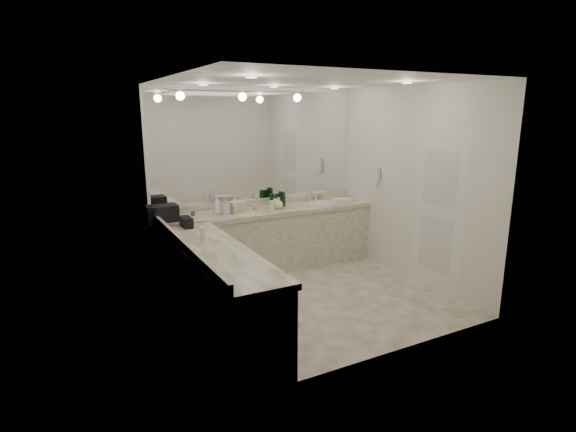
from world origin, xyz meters
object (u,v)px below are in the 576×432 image
cream_cosmetic_case (236,207)px  soap_bottle_c (278,203)px  hand_towel (343,200)px  soap_bottle_a (217,205)px  black_toiletry_bag (162,213)px  soap_bottle_b (225,206)px  wall_phone (376,175)px  sink (323,203)px

cream_cosmetic_case → soap_bottle_c: size_ratio=1.48×
cream_cosmetic_case → soap_bottle_c: bearing=-30.3°
hand_towel → soap_bottle_a: (-2.03, 0.07, 0.10)m
black_toiletry_bag → soap_bottle_a: 0.77m
black_toiletry_bag → cream_cosmetic_case: 1.05m
black_toiletry_bag → soap_bottle_b: 0.86m
wall_phone → soap_bottle_c: 1.51m
soap_bottle_b → hand_towel: bearing=0.0°
cream_cosmetic_case → soap_bottle_a: soap_bottle_a is taller
cream_cosmetic_case → hand_towel: size_ratio=0.96×
soap_bottle_b → soap_bottle_a: bearing=143.5°
sink → black_toiletry_bag: size_ratio=1.13×
black_toiletry_bag → cream_cosmetic_case: (1.05, 0.09, -0.04)m
sink → soap_bottle_a: size_ratio=1.86×
sink → soap_bottle_b: soap_bottle_b is taller
black_toiletry_bag → hand_towel: bearing=0.4°
wall_phone → soap_bottle_b: wall_phone is taller
hand_towel → soap_bottle_c: 1.14m
sink → soap_bottle_c: soap_bottle_c is taller
wall_phone → hand_towel: 0.69m
hand_towel → soap_bottle_b: bearing=-180.0°
sink → hand_towel: hand_towel is taller
cream_cosmetic_case → soap_bottle_b: (-0.19, -0.07, 0.03)m
hand_towel → soap_bottle_a: soap_bottle_a is taller
hand_towel → soap_bottle_a: 2.04m
black_toiletry_bag → soap_bottle_b: bearing=1.3°
soap_bottle_b → soap_bottle_c: soap_bottle_b is taller
black_toiletry_bag → cream_cosmetic_case: bearing=5.0°
sink → black_toiletry_bag: 2.45m
soap_bottle_a → sink: bearing=-1.6°
wall_phone → hand_towel: wall_phone is taller
cream_cosmetic_case → soap_bottle_b: bearing=-179.7°
wall_phone → soap_bottle_c: size_ratio=1.43×
hand_towel → sink: bearing=176.3°
wall_phone → soap_bottle_b: size_ratio=1.13×
wall_phone → hand_towel: bearing=118.1°
sink → soap_bottle_b: bearing=-179.2°
sink → wall_phone: bearing=-39.6°
wall_phone → hand_towel: size_ratio=0.93×
soap_bottle_a → wall_phone: bearing=-13.5°
soap_bottle_c → wall_phone: bearing=-17.9°
black_toiletry_bag → soap_bottle_a: soap_bottle_a is taller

